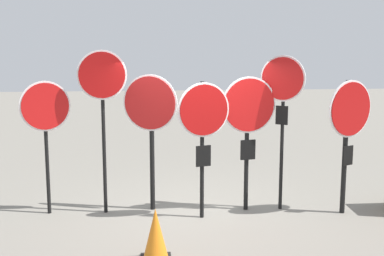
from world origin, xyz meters
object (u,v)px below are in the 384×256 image
(stop_sign_2, at_px, (150,114))
(stop_sign_4, at_px, (248,116))
(stop_sign_1, at_px, (102,90))
(stop_sign_0, at_px, (45,116))
(stop_sign_6, at_px, (349,121))
(stop_sign_5, at_px, (283,95))
(stop_sign_3, at_px, (203,121))
(traffic_cone_0, at_px, (156,235))

(stop_sign_2, height_order, stop_sign_4, stop_sign_2)
(stop_sign_4, bearing_deg, stop_sign_1, 168.11)
(stop_sign_0, height_order, stop_sign_6, stop_sign_6)
(stop_sign_0, relative_size, stop_sign_6, 0.99)
(stop_sign_5, bearing_deg, stop_sign_1, -150.01)
(stop_sign_3, height_order, stop_sign_6, stop_sign_6)
(stop_sign_0, height_order, stop_sign_4, stop_sign_4)
(stop_sign_0, height_order, stop_sign_1, stop_sign_1)
(stop_sign_4, xyz_separation_m, stop_sign_6, (1.59, -0.30, -0.05))
(stop_sign_5, distance_m, stop_sign_6, 1.15)
(stop_sign_2, height_order, traffic_cone_0, stop_sign_2)
(stop_sign_4, bearing_deg, stop_sign_3, -167.52)
(stop_sign_0, bearing_deg, traffic_cone_0, -68.86)
(stop_sign_4, xyz_separation_m, stop_sign_5, (0.56, -0.00, 0.35))
(stop_sign_1, distance_m, stop_sign_2, 0.87)
(stop_sign_3, distance_m, stop_sign_5, 1.43)
(stop_sign_3, bearing_deg, stop_sign_4, 6.33)
(stop_sign_2, bearing_deg, stop_sign_1, -153.00)
(stop_sign_2, bearing_deg, stop_sign_3, -10.09)
(stop_sign_1, xyz_separation_m, stop_sign_6, (3.96, -0.36, -0.49))
(stop_sign_1, distance_m, stop_sign_6, 4.01)
(stop_sign_1, relative_size, stop_sign_4, 1.19)
(stop_sign_4, distance_m, traffic_cone_0, 2.77)
(stop_sign_1, distance_m, stop_sign_3, 1.70)
(stop_sign_2, height_order, stop_sign_5, stop_sign_5)
(stop_sign_0, bearing_deg, stop_sign_5, -21.01)
(stop_sign_5, distance_m, traffic_cone_0, 3.28)
(stop_sign_1, bearing_deg, stop_sign_0, 174.72)
(stop_sign_2, bearing_deg, stop_sign_4, 14.77)
(stop_sign_0, relative_size, stop_sign_3, 1.00)
(stop_sign_6, xyz_separation_m, traffic_cone_0, (-3.16, -1.60, -1.21))
(stop_sign_4, bearing_deg, stop_sign_6, -21.30)
(stop_sign_1, relative_size, stop_sign_6, 1.21)
(stop_sign_2, xyz_separation_m, stop_sign_3, (0.83, -0.48, -0.05))
(stop_sign_3, distance_m, stop_sign_4, 0.85)
(stop_sign_4, relative_size, stop_sign_5, 0.87)
(stop_sign_0, relative_size, traffic_cone_0, 3.13)
(stop_sign_4, height_order, traffic_cone_0, stop_sign_4)
(stop_sign_1, xyz_separation_m, stop_sign_4, (2.37, -0.06, -0.44))
(stop_sign_0, xyz_separation_m, stop_sign_4, (3.29, -0.09, -0.03))
(stop_sign_0, xyz_separation_m, stop_sign_5, (3.85, -0.09, 0.32))
(stop_sign_0, xyz_separation_m, stop_sign_3, (2.51, -0.42, -0.05))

